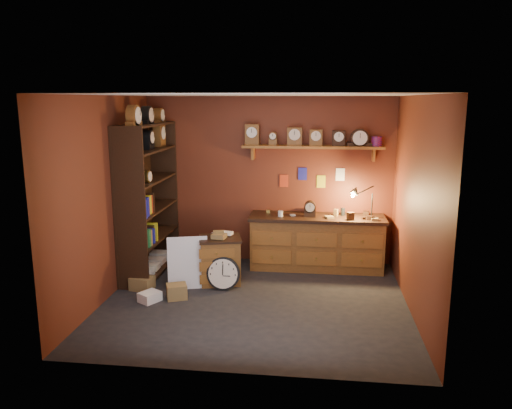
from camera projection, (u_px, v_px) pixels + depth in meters
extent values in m
plane|color=black|center=(255.00, 301.00, 6.67)|extent=(4.00, 4.00, 0.00)
cube|color=#612817|center=(269.00, 180.00, 8.14)|extent=(4.00, 0.02, 2.70)
cube|color=#612817|center=(232.00, 241.00, 4.64)|extent=(4.00, 0.02, 2.70)
cube|color=#612817|center=(106.00, 199.00, 6.62)|extent=(0.02, 3.60, 2.70)
cube|color=#612817|center=(416.00, 207.00, 6.15)|extent=(0.02, 3.60, 2.70)
cube|color=beige|center=(255.00, 95.00, 6.11)|extent=(4.00, 3.60, 0.02)
cube|color=brown|center=(312.00, 147.00, 7.79)|extent=(2.20, 0.30, 0.04)
cube|color=brown|center=(253.00, 153.00, 8.00)|extent=(0.04, 0.16, 0.20)
cube|color=brown|center=(374.00, 155.00, 7.77)|extent=(0.04, 0.16, 0.20)
cylinder|color=#B21419|center=(377.00, 141.00, 7.66)|extent=(0.16, 0.16, 0.15)
cube|color=#AF3015|center=(278.00, 181.00, 8.11)|extent=(0.14, 0.01, 0.20)
cube|color=navy|center=(296.00, 174.00, 8.05)|extent=(0.14, 0.01, 0.20)
cube|color=gold|center=(315.00, 181.00, 8.04)|extent=(0.14, 0.01, 0.20)
cube|color=silver|center=(334.00, 174.00, 7.98)|extent=(0.14, 0.01, 0.20)
cube|color=black|center=(135.00, 199.00, 7.62)|extent=(0.03, 1.60, 2.30)
cube|color=black|center=(130.00, 211.00, 6.83)|extent=(0.45, 0.03, 2.30)
cube|color=black|center=(164.00, 191.00, 8.35)|extent=(0.45, 0.03, 2.30)
cube|color=black|center=(152.00, 268.00, 7.81)|extent=(0.43, 1.54, 0.03)
cube|color=black|center=(151.00, 238.00, 7.71)|extent=(0.43, 1.54, 0.03)
cube|color=black|center=(149.00, 209.00, 7.62)|extent=(0.43, 1.54, 0.03)
cube|color=black|center=(148.00, 180.00, 7.53)|extent=(0.43, 1.54, 0.03)
cube|color=black|center=(147.00, 150.00, 7.43)|extent=(0.43, 1.54, 0.03)
cube|color=black|center=(145.00, 125.00, 7.36)|extent=(0.43, 1.54, 0.03)
cube|color=brown|center=(316.00, 244.00, 7.93)|extent=(2.06, 0.60, 0.80)
cube|color=black|center=(317.00, 218.00, 7.84)|extent=(2.12, 0.66, 0.05)
cube|color=brown|center=(316.00, 249.00, 7.63)|extent=(1.98, 0.02, 0.52)
cylinder|color=black|center=(371.00, 218.00, 7.69)|extent=(0.12, 0.12, 0.02)
cylinder|color=black|center=(372.00, 206.00, 7.65)|extent=(0.02, 0.02, 0.38)
cylinder|color=black|center=(365.00, 190.00, 7.58)|extent=(0.27, 0.09, 0.14)
cone|color=black|center=(356.00, 193.00, 7.58)|extent=(0.18, 0.14, 0.18)
cube|color=brown|center=(220.00, 261.00, 7.30)|extent=(0.66, 0.59, 0.65)
cube|color=black|center=(220.00, 238.00, 7.23)|extent=(0.71, 0.64, 0.03)
cube|color=brown|center=(217.00, 266.00, 7.07)|extent=(0.49, 0.14, 0.56)
cylinder|color=black|center=(223.00, 274.00, 7.05)|extent=(0.47, 0.16, 0.48)
cylinder|color=beige|center=(223.00, 274.00, 7.02)|extent=(0.42, 0.09, 0.41)
cube|color=black|center=(223.00, 270.00, 7.00)|extent=(0.01, 0.04, 0.15)
cube|color=black|center=(226.00, 276.00, 7.01)|extent=(0.11, 0.01, 0.01)
cube|color=silver|center=(188.00, 287.00, 7.17)|extent=(0.59, 0.31, 0.75)
cube|color=silver|center=(220.00, 251.00, 8.06)|extent=(0.60, 0.60, 0.49)
cube|color=black|center=(217.00, 256.00, 7.83)|extent=(0.38, 0.15, 0.39)
cube|color=olive|center=(142.00, 283.00, 7.08)|extent=(0.33, 0.30, 0.18)
cube|color=white|center=(150.00, 297.00, 6.65)|extent=(0.32, 0.33, 0.13)
cube|color=olive|center=(177.00, 291.00, 6.75)|extent=(0.33, 0.30, 0.20)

